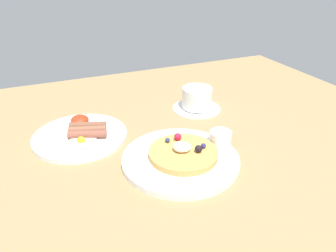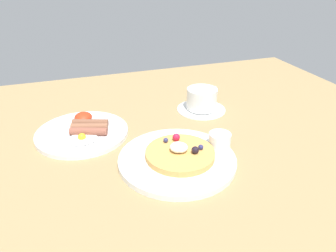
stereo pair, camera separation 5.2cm
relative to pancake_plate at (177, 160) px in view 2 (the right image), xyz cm
name	(u,v)px [view 2 (the right image)]	position (x,y,z in cm)	size (l,w,h in cm)	color
ground_plane	(146,153)	(-5.20, 7.96, -2.18)	(153.19, 113.61, 3.00)	#987D51
pancake_plate	(177,160)	(0.00, 0.00, 0.00)	(26.25, 26.25, 1.36)	white
pancake_with_berries	(180,153)	(0.72, 0.13, 1.64)	(15.52, 15.52, 3.47)	#D69B4E
syrup_ramekin	(220,140)	(11.12, 1.46, 2.32)	(5.18, 5.18, 3.18)	white
breakfast_plate	(82,133)	(-18.96, 19.38, -0.08)	(23.45, 23.45, 1.20)	white
fried_breakfast	(86,126)	(-17.69, 19.77, 1.51)	(11.22, 15.37, 2.79)	brown
coffee_saucer	(201,109)	(16.38, 23.56, -0.37)	(14.45, 14.45, 0.61)	white
coffee_cup	(202,98)	(16.51, 23.62, 3.09)	(11.40, 8.91, 6.10)	white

